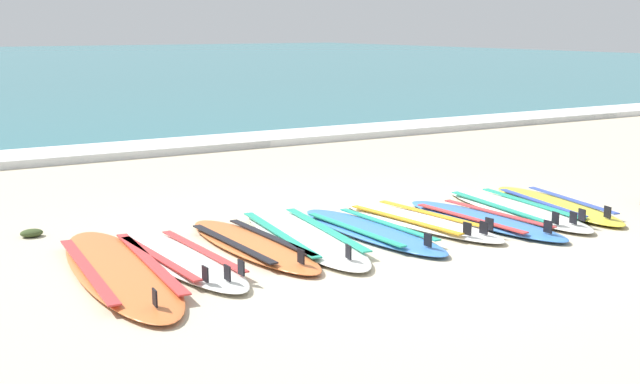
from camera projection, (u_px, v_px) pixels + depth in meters
name	position (u px, v px, depth m)	size (l,w,h in m)	color
ground_plane	(382.00, 235.00, 7.38)	(80.00, 80.00, 0.00)	#C1B599
wave_foam_strip	(153.00, 148.00, 12.23)	(80.00, 1.06, 0.11)	white
surfboard_0	(119.00, 270.00, 6.19)	(0.87, 2.62, 0.18)	orange
surfboard_1	(181.00, 259.00, 6.50)	(0.58, 2.08, 0.18)	silver
surfboard_2	(252.00, 244.00, 6.91)	(0.55, 2.04, 0.18)	orange
surfboard_3	(302.00, 235.00, 7.22)	(0.93, 2.46, 0.18)	silver
surfboard_4	(371.00, 231.00, 7.38)	(0.55, 2.02, 0.18)	#3875CC
surfboard_5	(419.00, 221.00, 7.75)	(0.73, 2.09, 0.18)	white
surfboard_6	(483.00, 219.00, 7.80)	(0.58, 2.01, 0.18)	#3875CC
surfboard_7	(514.00, 208.00, 8.27)	(0.83, 2.26, 0.18)	silver
surfboard_8	(556.00, 205.00, 8.44)	(0.87, 2.06, 0.18)	yellow
seaweed_clump_near_shoreline	(32.00, 233.00, 7.30)	(0.20, 0.16, 0.07)	#384723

